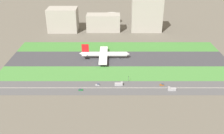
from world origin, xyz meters
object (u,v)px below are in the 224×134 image
airliner (102,54)px  hangar_building (102,23)px  truck_0 (118,84)px  car_2 (79,90)px  car_0 (161,85)px  truck_1 (171,89)px  traffic_light (127,78)px  fuel_tank_west (110,18)px  terminal_building (62,20)px  car_1 (97,85)px  office_tower (145,15)px

airliner → hangar_building: 114.33m
truck_0 → car_2: 40.76m
car_0 → truck_0: bearing=-180.0°
truck_1 → hangar_building: size_ratio=0.15×
car_0 → traffic_light: traffic_light is taller
fuel_tank_west → terminal_building: bearing=-150.9°
car_1 → car_2: same height
airliner → hangar_building: size_ratio=1.17×
traffic_light → airliner: bearing=115.5°
truck_1 → office_tower: 193.70m
fuel_tank_west → airliner: bearing=-93.5°
car_1 → traffic_light: (32.93, 7.99, 3.37)m
car_1 → office_tower: office_tower is taller
office_tower → fuel_tank_west: 75.81m
car_1 → terminal_building: bearing=110.1°
airliner → truck_1: (71.51, -78.00, -4.56)m
truck_0 → fuel_tank_west: size_ratio=0.33×
truck_0 → traffic_light: traffic_light is taller
car_2 → traffic_light: 53.27m
traffic_light → hangar_building: size_ratio=0.13×
airliner → truck_0: airliner is taller
hangar_building → fuel_tank_west: 47.31m
airliner → office_tower: size_ratio=1.20×
airliner → office_tower: 134.35m
car_2 → fuel_tank_west: fuel_tank_west is taller
car_0 → car_1: bearing=180.0°
hangar_building → truck_1: bearing=-68.6°
car_2 → car_0: bearing=-173.3°
office_tower → truck_0: bearing=-105.3°
airliner → car_1: 68.34m
airliner → terminal_building: (-71.02, 114.00, 12.97)m
car_0 → traffic_light: (-34.93, 7.99, 3.37)m
truck_0 → hangar_building: hangar_building is taller
truck_0 → traffic_light: 13.48m
truck_0 → terminal_building: 203.39m
airliner → car_2: 81.07m
airliner → traffic_light: 66.50m
airliner → office_tower: bearing=59.2°
truck_1 → fuel_tank_west: fuel_tank_west is taller
truck_0 → terminal_building: bearing=116.1°
terminal_building → office_tower: size_ratio=0.90×
truck_0 → car_1: bearing=180.0°
office_tower → car_0: bearing=-91.4°
traffic_light → fuel_tank_west: 219.85m
car_0 → office_tower: bearing=88.6°
truck_0 → car_2: size_ratio=1.91×
car_2 → office_tower: (89.43, 192.00, 26.09)m
car_2 → truck_0: bearing=-165.8°
truck_0 → truck_1: 54.38m
car_1 → office_tower: (72.33, 182.00, 26.09)m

